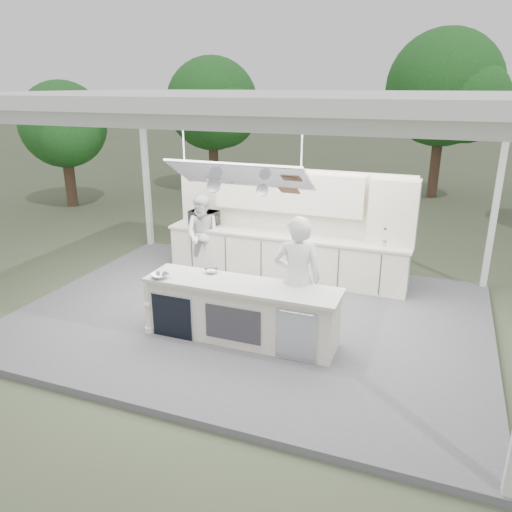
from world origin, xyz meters
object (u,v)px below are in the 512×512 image
at_px(demo_island, 240,312).
at_px(back_counter, 285,256).
at_px(head_chef, 297,280).
at_px(sous_chef, 204,235).

height_order(demo_island, back_counter, same).
height_order(head_chef, sous_chef, head_chef).
bearing_deg(sous_chef, back_counter, 1.29).
height_order(back_counter, head_chef, head_chef).
bearing_deg(demo_island, back_counter, 93.63).
xyz_separation_m(demo_island, back_counter, (-0.18, 2.81, 0.00)).
bearing_deg(head_chef, sous_chef, -55.03).
xyz_separation_m(demo_island, head_chef, (0.82, 0.32, 0.54)).
height_order(demo_island, head_chef, head_chef).
bearing_deg(sous_chef, head_chef, -49.18).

